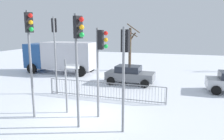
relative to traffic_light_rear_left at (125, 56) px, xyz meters
name	(u,v)px	position (x,y,z in m)	size (l,w,h in m)	color
ground_plane	(86,115)	(-2.27, 1.02, -3.23)	(60.00, 60.00, 0.00)	white
traffic_light_rear_left	(125,56)	(0.00, 0.00, 0.00)	(0.35, 0.56, 4.41)	slate
traffic_light_rear_right	(78,47)	(-1.91, -0.37, 0.38)	(0.52, 0.41, 4.95)	slate
traffic_light_mid_left	(100,53)	(-1.46, 1.02, -0.02)	(0.57, 0.33, 4.39)	slate
traffic_light_foreground_right	(30,41)	(-4.55, -0.03, 0.54)	(0.51, 0.43, 5.17)	slate
traffic_light_foreground_left	(55,38)	(-5.80, 3.97, 0.51)	(0.40, 0.53, 5.13)	slate
direction_sign_post	(67,83)	(-3.32, 1.05, -1.64)	(0.79, 0.13, 2.84)	slate
pedestrian_guard_railing	(104,90)	(-2.27, 3.75, -2.68)	(7.67, 0.10, 1.07)	slate
car_grey_near	(130,74)	(-1.60, 7.94, -2.47)	(3.85, 2.03, 1.47)	slate
delivery_truck	(61,56)	(-9.18, 10.21, -1.50)	(7.12, 2.90, 3.10)	silver
bare_tree_left	(130,48)	(-2.86, 13.55, -0.78)	(1.58, 1.66, 4.92)	#473828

